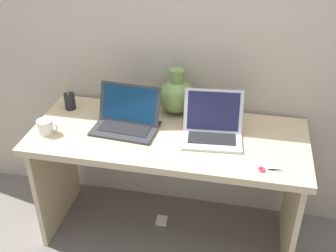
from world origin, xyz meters
TOP-DOWN VIEW (x-y plane):
  - ground_plane at (0.00, 0.00)m, footprint 6.00×6.00m
  - back_wall at (0.00, 0.36)m, footprint 4.40×0.04m
  - desk at (0.00, 0.00)m, footprint 1.52×0.63m
  - laptop_left at (-0.24, 0.03)m, footprint 0.37×0.27m
  - laptop_right at (0.24, 0.03)m, footprint 0.34×0.28m
  - green_vase at (0.00, 0.26)m, footprint 0.22×0.22m
  - coffee_mug at (-0.66, -0.13)m, footprint 0.12×0.08m
  - pen_cup at (-0.64, 0.16)m, footprint 0.06×0.06m
  - scissors at (0.54, -0.22)m, footprint 0.15×0.05m
  - power_brick at (-0.06, 0.07)m, footprint 0.07×0.07m

SIDE VIEW (x-z plane):
  - ground_plane at x=0.00m, z-range 0.00..0.00m
  - power_brick at x=-0.06m, z-range 0.00..0.03m
  - desk at x=0.00m, z-range 0.22..0.97m
  - scissors at x=0.54m, z-range 0.75..0.76m
  - coffee_mug at x=-0.66m, z-range 0.75..0.83m
  - pen_cup at x=-0.64m, z-range 0.71..0.90m
  - laptop_left at x=-0.24m, z-range 0.70..0.92m
  - laptop_right at x=0.24m, z-range 0.69..0.93m
  - green_vase at x=0.00m, z-range 0.72..1.00m
  - back_wall at x=0.00m, z-range 0.00..2.40m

